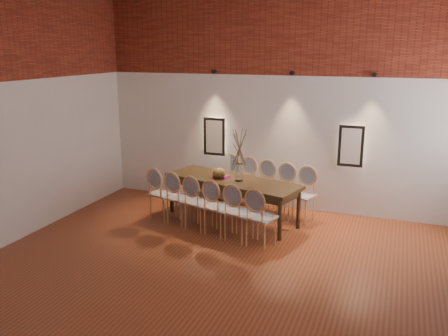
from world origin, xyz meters
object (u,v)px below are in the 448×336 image
(chair_near_d, at_px, (218,207))
(chair_near_f, at_px, (261,217))
(chair_far_a, at_px, (209,177))
(chair_far_f, at_px, (302,195))
(chair_far_e, at_px, (281,191))
(chair_near_a, at_px, (163,193))
(book, at_px, (221,176))
(chair_near_b, at_px, (180,198))
(chair_near_c, at_px, (199,202))
(chair_far_b, at_px, (226,180))
(vase, at_px, (239,172))
(chair_near_e, at_px, (239,212))
(bowl, at_px, (219,173))
(dining_table, at_px, (232,200))
(chair_far_d, at_px, (262,188))
(chair_far_c, at_px, (244,184))

(chair_near_d, distance_m, chair_near_f, 0.82)
(chair_far_a, bearing_deg, chair_far_f, -180.00)
(chair_far_e, bearing_deg, chair_near_a, 39.44)
(chair_near_f, bearing_deg, book, 151.37)
(chair_near_b, bearing_deg, chair_near_c, -0.00)
(chair_near_a, relative_size, book, 3.62)
(chair_near_a, distance_m, chair_far_e, 2.13)
(chair_near_c, xyz_separation_m, chair_far_e, (1.15, 1.09, 0.00))
(chair_near_c, relative_size, chair_far_b, 1.00)
(chair_near_f, bearing_deg, chair_near_d, -180.00)
(chair_far_b, bearing_deg, chair_far_f, -180.00)
(chair_near_a, bearing_deg, chair_near_c, 0.00)
(chair_far_a, bearing_deg, vase, 150.14)
(chair_near_c, xyz_separation_m, book, (0.15, 0.68, 0.30))
(chair_near_e, xyz_separation_m, bowl, (-0.66, 0.83, 0.37))
(chair_far_f, relative_size, book, 3.62)
(dining_table, bearing_deg, chair_near_e, -47.65)
(dining_table, relative_size, chair_near_e, 2.62)
(chair_near_c, relative_size, chair_far_a, 1.00)
(chair_far_b, xyz_separation_m, book, (0.18, -0.73, 0.30))
(chair_near_d, distance_m, chair_far_a, 1.83)
(chair_near_e, distance_m, chair_far_e, 1.35)
(book, bearing_deg, vase, -18.22)
(dining_table, height_order, bowl, bowl)
(chair_far_e, bearing_deg, chair_far_d, 0.00)
(chair_near_c, distance_m, chair_far_c, 1.35)
(chair_near_b, height_order, book, chair_near_b)
(chair_far_d, xyz_separation_m, vase, (-0.23, -0.64, 0.43))
(vase, bearing_deg, chair_near_b, -154.03)
(chair_near_a, xyz_separation_m, bowl, (0.92, 0.40, 0.37))
(chair_far_f, xyz_separation_m, book, (-1.40, -0.29, 0.30))
(chair_near_f, relative_size, chair_far_d, 1.00)
(dining_table, bearing_deg, chair_near_a, -146.65)
(chair_near_d, xyz_separation_m, chair_near_e, (0.40, -0.11, 0.00))
(chair_near_f, xyz_separation_m, chair_far_f, (0.36, 1.30, 0.00))
(chair_far_c, distance_m, book, 0.72)
(chair_near_b, bearing_deg, chair_far_f, 39.44)
(chair_far_f, distance_m, book, 1.46)
(chair_near_e, bearing_deg, book, 141.14)
(chair_far_a, bearing_deg, chair_near_c, 121.29)
(chair_near_d, relative_size, chair_far_d, 1.00)
(chair_near_a, bearing_deg, chair_near_e, 0.00)
(chair_far_a, bearing_deg, book, 139.92)
(chair_far_c, relative_size, chair_far_e, 1.00)
(chair_far_b, distance_m, book, 0.81)
(chair_near_f, relative_size, chair_far_c, 1.00)
(dining_table, xyz_separation_m, chair_near_f, (0.81, -0.93, 0.09))
(vase, bearing_deg, chair_near_f, -53.07)
(chair_far_b, xyz_separation_m, chair_far_c, (0.40, -0.11, 0.00))
(chair_near_b, relative_size, chair_near_c, 1.00)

